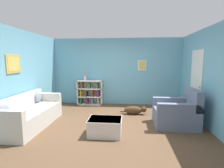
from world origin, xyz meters
TOP-DOWN VIEW (x-y plane):
  - ground_plane at (0.00, 0.00)m, footprint 14.00×14.00m
  - wall_back at (0.00, 2.25)m, footprint 5.60×0.13m
  - wall_left at (-2.55, -0.00)m, footprint 0.13×5.00m
  - wall_right at (2.55, 0.02)m, footprint 0.16×5.00m
  - couch at (-2.09, -0.44)m, footprint 0.80×2.09m
  - bookshelf at (-1.02, 2.02)m, footprint 0.98×0.36m
  - recliner_chair at (1.79, -0.05)m, footprint 1.07×0.90m
  - coffee_table at (-0.05, -0.79)m, footprint 0.78×0.58m
  - dog at (0.70, 0.87)m, footprint 0.87×0.24m
  - vase at (-1.21, 2.00)m, footprint 0.13×0.13m

SIDE VIEW (x-z plane):
  - ground_plane at x=0.00m, z-range 0.00..0.00m
  - dog at x=0.70m, z-range 0.00..0.27m
  - coffee_table at x=-0.05m, z-range 0.01..0.41m
  - couch at x=-2.09m, z-range -0.10..0.74m
  - recliner_chair at x=1.79m, z-range -0.15..0.85m
  - bookshelf at x=-1.02m, z-range -0.01..0.95m
  - vase at x=-1.21m, z-range 0.98..1.27m
  - wall_right at x=2.55m, z-range -0.01..2.59m
  - wall_back at x=0.00m, z-range 0.00..2.60m
  - wall_left at x=-2.55m, z-range 0.00..2.60m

